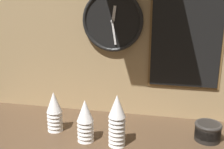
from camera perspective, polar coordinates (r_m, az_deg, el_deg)
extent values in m
cube|color=#4C3826|center=(1.52, -1.35, -12.16)|extent=(1.60, 0.56, 0.04)
cube|color=tan|center=(1.60, 0.69, 9.91)|extent=(1.60, 0.03, 1.05)
cone|color=white|center=(1.37, 0.99, -12.06)|extent=(0.08, 0.08, 0.11)
cone|color=white|center=(1.36, 1.00, -11.29)|extent=(0.08, 0.08, 0.11)
cone|color=white|center=(1.35, 1.00, -10.50)|extent=(0.08, 0.08, 0.11)
cone|color=white|center=(1.34, 1.01, -9.70)|extent=(0.08, 0.08, 0.11)
cone|color=white|center=(1.33, 1.01, -8.89)|extent=(0.08, 0.08, 0.11)
cone|color=white|center=(1.32, 1.02, -8.07)|extent=(0.08, 0.08, 0.11)
cone|color=white|center=(1.31, 1.02, -7.24)|extent=(0.08, 0.08, 0.11)
cone|color=white|center=(1.30, 1.03, -6.40)|extent=(0.08, 0.08, 0.11)
cone|color=white|center=(1.53, -11.51, -9.14)|extent=(0.08, 0.08, 0.11)
cone|color=white|center=(1.52, -11.55, -8.43)|extent=(0.08, 0.08, 0.11)
cone|color=white|center=(1.51, -11.60, -7.71)|extent=(0.08, 0.08, 0.11)
cone|color=white|center=(1.51, -11.65, -6.98)|extent=(0.08, 0.08, 0.11)
cone|color=white|center=(1.50, -11.69, -6.25)|extent=(0.08, 0.08, 0.11)
cone|color=white|center=(1.49, -11.74, -5.50)|extent=(0.08, 0.08, 0.11)
cone|color=white|center=(1.41, -5.40, -11.21)|extent=(0.08, 0.08, 0.11)
cone|color=white|center=(1.40, -5.42, -10.45)|extent=(0.08, 0.08, 0.11)
cone|color=white|center=(1.39, -5.45, -9.68)|extent=(0.08, 0.08, 0.11)
cone|color=white|center=(1.38, -5.47, -8.90)|extent=(0.08, 0.08, 0.11)
cone|color=white|center=(1.37, -5.49, -8.11)|extent=(0.08, 0.08, 0.11)
cone|color=white|center=(1.37, -5.52, -7.31)|extent=(0.08, 0.08, 0.11)
cylinder|color=black|center=(1.50, 18.79, -11.64)|extent=(0.13, 0.13, 0.05)
cylinder|color=black|center=(1.49, 18.86, -10.93)|extent=(0.13, 0.13, 0.05)
cylinder|color=black|center=(1.48, 18.94, -10.21)|extent=(0.13, 0.13, 0.05)
torus|color=#302D2A|center=(1.48, 19.00, -9.64)|extent=(0.13, 0.13, 0.02)
cylinder|color=black|center=(1.58, 0.14, 10.83)|extent=(0.34, 0.02, 0.34)
torus|color=black|center=(1.57, 0.08, 10.80)|extent=(0.34, 0.02, 0.34)
cube|color=white|center=(1.56, 0.25, 12.30)|extent=(0.03, 0.01, 0.09)
cube|color=white|center=(1.57, 0.40, 8.42)|extent=(0.03, 0.01, 0.13)
cylinder|color=white|center=(1.56, 0.04, 10.78)|extent=(0.02, 0.01, 0.02)
cube|color=olive|center=(1.57, 14.79, 6.94)|extent=(0.39, 0.01, 0.55)
cube|color=black|center=(1.56, 14.80, 6.91)|extent=(0.37, 0.01, 0.52)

